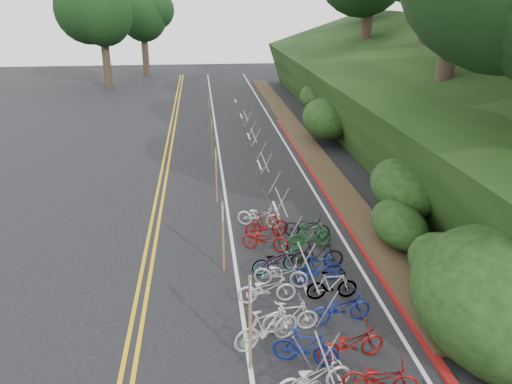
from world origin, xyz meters
TOP-DOWN VIEW (x-y plane):
  - ground at (0.00, 0.00)m, footprint 120.00×120.00m
  - road_markings at (0.63, 10.10)m, footprint 7.47×80.00m
  - red_curb at (5.70, 12.00)m, footprint 0.25×28.00m
  - embankment at (12.96, 19.04)m, footprint 14.30×48.14m
  - bike_racks_rest at (3.00, 13.00)m, footprint 1.14×23.00m
  - signpost_near at (1.00, 0.18)m, footprint 0.08×0.40m
  - signposts_rest at (0.60, 14.00)m, footprint 0.08×18.40m
  - bike_front at (1.52, 1.00)m, footprint 1.21×1.97m
  - bike_valet at (2.94, 2.41)m, footprint 3.01×13.12m

SIDE VIEW (x-z plane):
  - ground at x=0.00m, z-range 0.00..0.00m
  - road_markings at x=0.63m, z-range 0.00..0.01m
  - red_curb at x=5.70m, z-range 0.00..0.10m
  - bike_valet at x=2.94m, z-range -0.07..1.02m
  - bike_front at x=1.52m, z-range 0.00..1.15m
  - bike_racks_rest at x=3.00m, z-range 0.27..1.44m
  - signposts_rest at x=0.60m, z-range 0.18..2.68m
  - signpost_near at x=1.00m, z-range 0.19..2.82m
  - embankment at x=12.96m, z-range -1.99..7.12m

